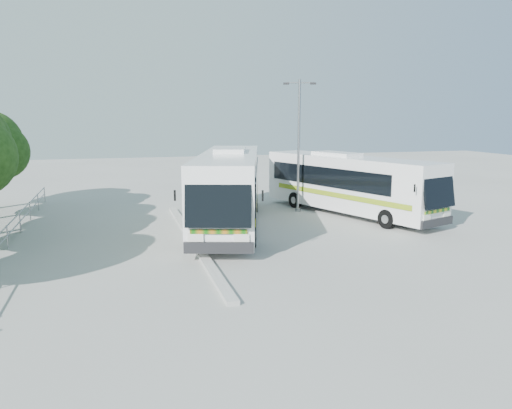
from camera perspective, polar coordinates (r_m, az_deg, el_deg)
name	(u,v)px	position (r m, az deg, el deg)	size (l,w,h in m)	color
ground	(254,249)	(21.07, -0.21, -5.14)	(100.00, 100.00, 0.00)	#A8A8A2
kerb_divider	(193,240)	(22.48, -7.26, -4.05)	(0.40, 16.00, 0.15)	#B2B2AD
railing	(12,226)	(24.49, -26.15, -2.25)	(0.06, 22.00, 1.00)	gray
coach_main	(229,187)	(25.18, -3.07, 2.06)	(6.30, 13.55, 3.70)	white
coach_adjacent	(348,183)	(28.71, 10.51, 2.44)	(6.22, 11.96, 3.29)	white
lamppost	(299,140)	(29.00, 4.91, 7.37)	(1.80, 0.78, 7.58)	gray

